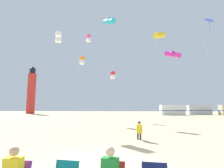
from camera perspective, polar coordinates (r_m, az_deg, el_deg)
ground at (r=6.99m, az=-3.43°, el=-23.76°), size 200.00×200.00×0.00m
kite_flyer_standing at (r=11.43m, az=8.65°, el=-14.23°), size 0.35×0.51×1.16m
kite_box_scarlet at (r=29.33m, az=0.27°, el=2.83°), size 2.01×2.04×7.85m
kite_tube_cyan at (r=25.83m, az=-0.82°, el=19.36°), size 2.29×2.57×14.37m
kite_tube_gold at (r=25.47m, az=14.83°, el=14.78°), size 2.10×2.39×12.25m
kite_box_rainbow at (r=30.33m, az=-7.51°, el=14.16°), size 2.91×2.91×13.78m
kite_diamond_blue at (r=24.38m, az=28.55°, el=16.22°), size 2.59×2.51×12.23m
kite_tube_magenta at (r=27.51m, az=18.71°, el=8.98°), size 2.63×2.73×10.32m
kite_box_white at (r=21.43m, az=-16.66°, el=14.04°), size 3.25×2.57×10.34m
kite_box_orange at (r=27.48m, az=-9.50°, el=7.33°), size 3.25×3.01×9.58m
lighthouse_distant at (r=69.26m, az=-24.22°, el=-2.08°), size 2.80×2.80×16.80m
rv_van_white at (r=52.44m, az=18.56°, el=-7.84°), size 6.59×2.81×2.80m
rv_van_silver at (r=58.89m, az=25.94°, el=-7.41°), size 6.49×2.49×2.80m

